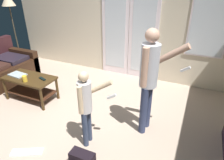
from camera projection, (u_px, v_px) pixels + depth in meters
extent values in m
cube|color=tan|center=(66.00, 125.00, 3.35)|extent=(5.84, 4.67, 0.02)
cube|color=beige|center=(119.00, 23.00, 4.65)|extent=(5.84, 0.06, 2.51)
cube|color=white|center=(115.00, 32.00, 4.74)|extent=(0.67, 0.02, 2.16)
cube|color=silver|center=(115.00, 30.00, 4.70)|extent=(0.51, 0.01, 1.86)
cube|color=white|center=(143.00, 35.00, 4.49)|extent=(0.67, 0.02, 2.16)
cube|color=silver|center=(143.00, 33.00, 4.45)|extent=(0.51, 0.01, 1.86)
cube|color=white|center=(210.00, 20.00, 3.82)|extent=(0.75, 0.02, 1.46)
cube|color=silver|center=(210.00, 21.00, 3.81)|extent=(0.69, 0.01, 1.40)
cube|color=black|center=(22.00, 60.00, 5.15)|extent=(0.96, 0.16, 0.59)
cube|color=#261F2B|center=(10.00, 58.00, 4.77)|extent=(0.72, 0.51, 0.09)
cube|color=#3F2B14|center=(29.00, 78.00, 3.86)|extent=(0.99, 0.51, 0.04)
cube|color=#3C2012|center=(32.00, 91.00, 3.99)|extent=(0.91, 0.43, 0.02)
cylinder|color=#3F2B14|center=(5.00, 89.00, 3.96)|extent=(0.05, 0.05, 0.44)
cylinder|color=#3F2B14|center=(42.00, 100.00, 3.62)|extent=(0.05, 0.05, 0.44)
cylinder|color=#3F2B14|center=(23.00, 80.00, 4.32)|extent=(0.05, 0.05, 0.44)
cylinder|color=#3F2B14|center=(57.00, 89.00, 3.98)|extent=(0.05, 0.05, 0.44)
cylinder|color=#323B5C|center=(143.00, 111.00, 3.02)|extent=(0.11, 0.11, 0.79)
cylinder|color=#323B5C|center=(148.00, 105.00, 3.15)|extent=(0.11, 0.11, 0.79)
cylinder|color=silver|center=(149.00, 66.00, 2.77)|extent=(0.26, 0.26, 0.62)
sphere|color=#D8A488|center=(152.00, 35.00, 2.57)|extent=(0.19, 0.19, 0.19)
cylinder|color=#D8A488|center=(145.00, 68.00, 2.62)|extent=(0.09, 0.09, 0.55)
cylinder|color=#D8A488|center=(171.00, 55.00, 2.73)|extent=(0.51, 0.15, 0.40)
cube|color=white|center=(185.00, 69.00, 2.70)|extent=(0.13, 0.06, 0.11)
cylinder|color=#333E58|center=(85.00, 130.00, 2.81)|extent=(0.08, 0.08, 0.57)
cylinder|color=#333E58|center=(89.00, 124.00, 2.92)|extent=(0.08, 0.08, 0.57)
cylinder|color=silver|center=(85.00, 97.00, 2.64)|extent=(0.18, 0.18, 0.44)
sphere|color=beige|center=(83.00, 76.00, 2.50)|extent=(0.14, 0.14, 0.14)
cylinder|color=beige|center=(80.00, 100.00, 2.52)|extent=(0.06, 0.06, 0.39)
cylinder|color=beige|center=(100.00, 87.00, 2.64)|extent=(0.37, 0.09, 0.27)
cube|color=white|center=(112.00, 96.00, 2.64)|extent=(0.14, 0.05, 0.10)
cylinder|color=#312832|center=(22.00, 64.00, 5.65)|extent=(0.26, 0.26, 0.02)
cylinder|color=#453E2F|center=(16.00, 37.00, 5.29)|extent=(0.03, 0.03, 1.62)
cube|color=black|center=(83.00, 160.00, 2.54)|extent=(0.31, 0.15, 0.25)
cube|color=white|center=(27.00, 152.00, 2.81)|extent=(0.45, 0.32, 0.02)
cube|color=silver|center=(27.00, 151.00, 2.80)|extent=(0.40, 0.27, 0.00)
cube|color=#ADBBC0|center=(17.00, 75.00, 3.92)|extent=(0.34, 0.24, 0.02)
cylinder|color=gold|center=(25.00, 79.00, 3.67)|extent=(0.08, 0.08, 0.12)
cube|color=black|center=(42.00, 79.00, 3.77)|extent=(0.18, 0.10, 0.02)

